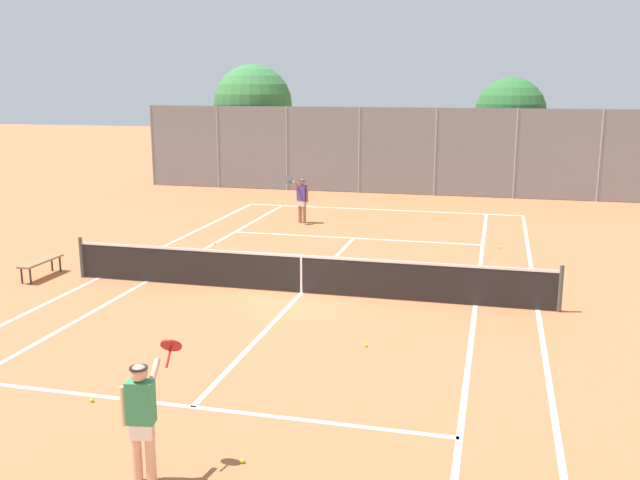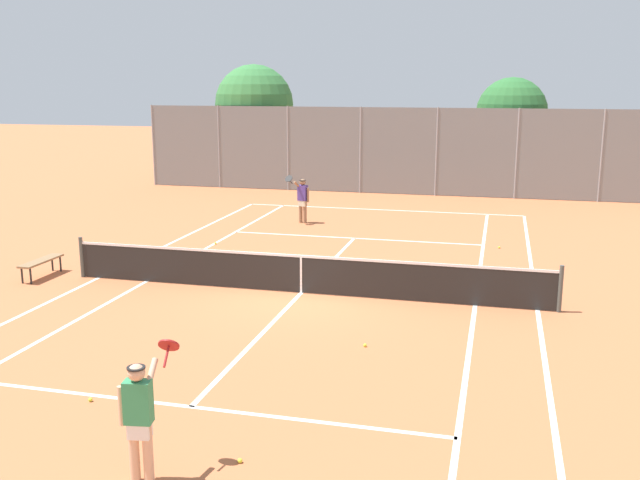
{
  "view_description": "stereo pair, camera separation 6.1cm",
  "coord_description": "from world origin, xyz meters",
  "px_view_note": "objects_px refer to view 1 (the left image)",
  "views": [
    {
      "loc": [
        4.46,
        -15.96,
        4.99
      ],
      "look_at": [
        0.09,
        1.5,
        1.0
      ],
      "focal_mm": 40.0,
      "sensor_mm": 36.0,
      "label": 1
    },
    {
      "loc": [
        4.52,
        -15.95,
        4.99
      ],
      "look_at": [
        0.09,
        1.5,
        1.0
      ],
      "focal_mm": 40.0,
      "sensor_mm": 36.0,
      "label": 2
    }
  ],
  "objects_px": {
    "tennis_net": "(301,273)",
    "loose_tennis_ball_5": "(215,243)",
    "loose_tennis_ball_0": "(499,247)",
    "loose_tennis_ball_2": "(242,461)",
    "loose_tennis_ball_1": "(366,345)",
    "courtside_bench": "(41,262)",
    "player_near_side": "(142,414)",
    "tree_behind_right": "(511,115)",
    "loose_tennis_ball_3": "(92,400)",
    "player_far_left": "(302,198)",
    "tree_behind_left": "(254,106)"
  },
  "relations": [
    {
      "from": "tree_behind_right",
      "to": "loose_tennis_ball_3",
      "type": "bearing_deg",
      "value": -104.75
    },
    {
      "from": "loose_tennis_ball_1",
      "to": "loose_tennis_ball_2",
      "type": "relative_size",
      "value": 1.0
    },
    {
      "from": "tennis_net",
      "to": "loose_tennis_ball_0",
      "type": "relative_size",
      "value": 181.82
    },
    {
      "from": "player_near_side",
      "to": "courtside_bench",
      "type": "xyz_separation_m",
      "value": [
        -7.27,
        8.24,
        -0.52
      ]
    },
    {
      "from": "tree_behind_left",
      "to": "courtside_bench",
      "type": "bearing_deg",
      "value": -88.24
    },
    {
      "from": "loose_tennis_ball_0",
      "to": "loose_tennis_ball_3",
      "type": "relative_size",
      "value": 1.0
    },
    {
      "from": "loose_tennis_ball_1",
      "to": "loose_tennis_ball_3",
      "type": "distance_m",
      "value": 5.15
    },
    {
      "from": "tennis_net",
      "to": "loose_tennis_ball_1",
      "type": "distance_m",
      "value": 3.86
    },
    {
      "from": "loose_tennis_ball_1",
      "to": "loose_tennis_ball_2",
      "type": "height_order",
      "value": "same"
    },
    {
      "from": "loose_tennis_ball_1",
      "to": "courtside_bench",
      "type": "xyz_separation_m",
      "value": [
        -9.14,
        2.88,
        0.38
      ]
    },
    {
      "from": "tennis_net",
      "to": "loose_tennis_ball_2",
      "type": "height_order",
      "value": "tennis_net"
    },
    {
      "from": "loose_tennis_ball_3",
      "to": "tree_behind_left",
      "type": "bearing_deg",
      "value": 103.3
    },
    {
      "from": "courtside_bench",
      "to": "tree_behind_right",
      "type": "xyz_separation_m",
      "value": [
        11.9,
        18.63,
        3.13
      ]
    },
    {
      "from": "loose_tennis_ball_5",
      "to": "tree_behind_left",
      "type": "relative_size",
      "value": 0.01
    },
    {
      "from": "player_far_left",
      "to": "loose_tennis_ball_5",
      "type": "bearing_deg",
      "value": -112.98
    },
    {
      "from": "courtside_bench",
      "to": "tennis_net",
      "type": "bearing_deg",
      "value": 2.31
    },
    {
      "from": "tree_behind_left",
      "to": "loose_tennis_ball_0",
      "type": "bearing_deg",
      "value": -45.29
    },
    {
      "from": "loose_tennis_ball_0",
      "to": "loose_tennis_ball_2",
      "type": "xyz_separation_m",
      "value": [
        -3.28,
        -13.87,
        0.0
      ]
    },
    {
      "from": "loose_tennis_ball_0",
      "to": "loose_tennis_ball_5",
      "type": "bearing_deg",
      "value": -169.41
    },
    {
      "from": "player_near_side",
      "to": "player_far_left",
      "type": "xyz_separation_m",
      "value": [
        -2.64,
        17.02,
        0.0
      ]
    },
    {
      "from": "courtside_bench",
      "to": "loose_tennis_ball_3",
      "type": "bearing_deg",
      "value": -49.92
    },
    {
      "from": "tennis_net",
      "to": "loose_tennis_ball_5",
      "type": "xyz_separation_m",
      "value": [
        -4.06,
        4.45,
        -0.48
      ]
    },
    {
      "from": "loose_tennis_ball_3",
      "to": "loose_tennis_ball_2",
      "type": "bearing_deg",
      "value": -21.61
    },
    {
      "from": "tennis_net",
      "to": "player_near_side",
      "type": "height_order",
      "value": "player_near_side"
    },
    {
      "from": "player_far_left",
      "to": "loose_tennis_ball_2",
      "type": "bearing_deg",
      "value": -77.27
    },
    {
      "from": "loose_tennis_ball_5",
      "to": "player_near_side",
      "type": "bearing_deg",
      "value": -71.42
    },
    {
      "from": "loose_tennis_ball_0",
      "to": "tree_behind_right",
      "type": "bearing_deg",
      "value": 88.54
    },
    {
      "from": "loose_tennis_ball_2",
      "to": "tree_behind_right",
      "type": "relative_size",
      "value": 0.01
    },
    {
      "from": "loose_tennis_ball_1",
      "to": "loose_tennis_ball_2",
      "type": "xyz_separation_m",
      "value": [
        -0.83,
        -4.64,
        0.0
      ]
    },
    {
      "from": "tennis_net",
      "to": "loose_tennis_ball_5",
      "type": "height_order",
      "value": "tennis_net"
    },
    {
      "from": "loose_tennis_ball_0",
      "to": "loose_tennis_ball_1",
      "type": "distance_m",
      "value": 9.55
    },
    {
      "from": "tennis_net",
      "to": "player_far_left",
      "type": "distance_m",
      "value": 8.83
    },
    {
      "from": "player_near_side",
      "to": "courtside_bench",
      "type": "height_order",
      "value": "player_near_side"
    },
    {
      "from": "tennis_net",
      "to": "tree_behind_left",
      "type": "bearing_deg",
      "value": 112.34
    },
    {
      "from": "loose_tennis_ball_0",
      "to": "loose_tennis_ball_3",
      "type": "xyz_separation_m",
      "value": [
        -6.26,
        -12.69,
        0.0
      ]
    },
    {
      "from": "player_far_left",
      "to": "loose_tennis_ball_5",
      "type": "xyz_separation_m",
      "value": [
        -1.72,
        -4.05,
        -0.89
      ]
    },
    {
      "from": "loose_tennis_ball_3",
      "to": "loose_tennis_ball_5",
      "type": "distance_m",
      "value": 11.32
    },
    {
      "from": "loose_tennis_ball_1",
      "to": "loose_tennis_ball_5",
      "type": "bearing_deg",
      "value": 129.33
    },
    {
      "from": "tennis_net",
      "to": "player_near_side",
      "type": "distance_m",
      "value": 8.54
    },
    {
      "from": "player_far_left",
      "to": "tree_behind_right",
      "type": "height_order",
      "value": "tree_behind_right"
    },
    {
      "from": "player_far_left",
      "to": "tree_behind_left",
      "type": "bearing_deg",
      "value": 117.83
    },
    {
      "from": "loose_tennis_ball_2",
      "to": "loose_tennis_ball_5",
      "type": "relative_size",
      "value": 1.0
    },
    {
      "from": "courtside_bench",
      "to": "player_near_side",
      "type": "bearing_deg",
      "value": -48.58
    },
    {
      "from": "loose_tennis_ball_0",
      "to": "tree_behind_left",
      "type": "height_order",
      "value": "tree_behind_left"
    },
    {
      "from": "loose_tennis_ball_2",
      "to": "loose_tennis_ball_3",
      "type": "bearing_deg",
      "value": 158.39
    },
    {
      "from": "player_far_left",
      "to": "loose_tennis_ball_1",
      "type": "relative_size",
      "value": 26.88
    },
    {
      "from": "player_near_side",
      "to": "loose_tennis_ball_0",
      "type": "xyz_separation_m",
      "value": [
        4.32,
        14.59,
        -0.89
      ]
    },
    {
      "from": "player_far_left",
      "to": "tree_behind_left",
      "type": "relative_size",
      "value": 0.3
    },
    {
      "from": "player_near_side",
      "to": "courtside_bench",
      "type": "bearing_deg",
      "value": 131.42
    },
    {
      "from": "loose_tennis_ball_2",
      "to": "loose_tennis_ball_3",
      "type": "xyz_separation_m",
      "value": [
        -2.98,
        1.18,
        0.0
      ]
    }
  ]
}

